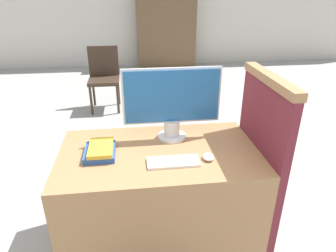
% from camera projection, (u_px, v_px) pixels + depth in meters
% --- Properties ---
extents(wall_back, '(12.00, 0.06, 2.80)m').
position_uv_depth(wall_back, '(134.00, 1.00, 6.54)').
color(wall_back, beige).
rests_on(wall_back, ground_plane).
extents(desk, '(1.25, 0.74, 0.77)m').
position_uv_depth(desk, '(160.00, 200.00, 2.04)').
color(desk, '#9E7047').
rests_on(desk, ground_plane).
extents(carrel_divider, '(0.07, 0.66, 1.25)m').
position_uv_depth(carrel_divider, '(258.00, 166.00, 1.97)').
color(carrel_divider, maroon).
rests_on(carrel_divider, ground_plane).
extents(monitor, '(0.64, 0.19, 0.48)m').
position_uv_depth(monitor, '(172.00, 103.00, 1.94)').
color(monitor, silver).
rests_on(monitor, desk).
extents(keyboard, '(0.31, 0.12, 0.02)m').
position_uv_depth(keyboard, '(173.00, 162.00, 1.75)').
color(keyboard, white).
rests_on(keyboard, desk).
extents(mouse, '(0.07, 0.08, 0.03)m').
position_uv_depth(mouse, '(208.00, 157.00, 1.78)').
color(mouse, white).
rests_on(mouse, desk).
extents(book_stack, '(0.18, 0.24, 0.06)m').
position_uv_depth(book_stack, '(100.00, 151.00, 1.83)').
color(book_stack, '#285199').
rests_on(book_stack, desk).
extents(far_chair, '(0.44, 0.44, 0.91)m').
position_uv_depth(far_chair, '(104.00, 74.00, 4.42)').
color(far_chair, '#38281E').
rests_on(far_chair, ground_plane).
extents(bookshelf_far, '(1.30, 0.32, 2.07)m').
position_uv_depth(bookshelf_far, '(166.00, 19.00, 6.56)').
color(bookshelf_far, brown).
rests_on(bookshelf_far, ground_plane).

